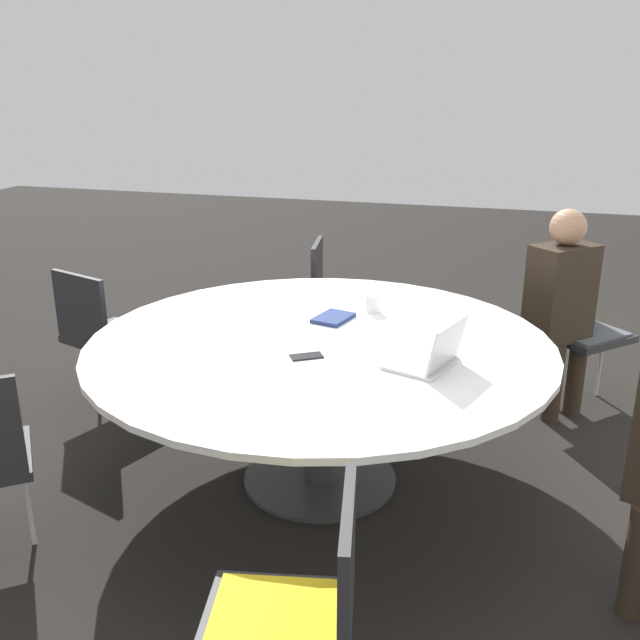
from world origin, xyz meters
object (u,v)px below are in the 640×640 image
at_px(chair_5, 300,612).
at_px(cell_phone, 306,356).
at_px(chair_2, 336,293).
at_px(person_1, 562,298).
at_px(coffee_cup, 373,303).
at_px(laptop, 431,356).
at_px(chair_1, 576,320).
at_px(spiral_notebook, 333,318).
at_px(chair_3, 101,328).

bearing_deg(chair_5, cell_phone, 4.96).
bearing_deg(chair_2, person_1, 66.17).
height_order(chair_2, coffee_cup, chair_2).
relative_size(chair_5, coffee_cup, 9.41).
height_order(person_1, laptop, person_1).
bearing_deg(chair_1, spiral_notebook, -5.55).
xyz_separation_m(laptop, cell_phone, (0.03, -0.54, -0.05)).
bearing_deg(cell_phone, chair_1, 141.95).
relative_size(chair_2, coffee_cup, 9.41).
xyz_separation_m(chair_1, chair_3, (0.91, -2.65, 0.00)).
xyz_separation_m(chair_3, spiral_notebook, (0.12, 1.42, 0.23)).
bearing_deg(chair_3, cell_phone, -4.91).
relative_size(chair_3, person_1, 0.71).
bearing_deg(spiral_notebook, coffee_cup, 137.82).
bearing_deg(person_1, chair_5, 28.25).
xyz_separation_m(chair_2, person_1, (0.36, 1.41, 0.20)).
xyz_separation_m(chair_1, cell_phone, (1.55, -1.21, 0.23)).
height_order(chair_5, person_1, person_1).
distance_m(chair_3, laptop, 2.08).
xyz_separation_m(spiral_notebook, cell_phone, (0.51, 0.02, -0.01)).
distance_m(chair_1, person_1, 0.32).
relative_size(chair_1, chair_2, 1.00).
xyz_separation_m(chair_2, cell_phone, (1.68, 0.31, 0.23)).
height_order(chair_5, cell_phone, chair_5).
distance_m(laptop, coffee_cup, 0.77).
relative_size(person_1, spiral_notebook, 5.01).
distance_m(chair_1, chair_3, 2.80).
height_order(chair_2, person_1, person_1).
height_order(chair_1, chair_3, same).
height_order(person_1, coffee_cup, person_1).
height_order(chair_5, laptop, laptop).
height_order(chair_3, cell_phone, chair_3).
distance_m(spiral_notebook, coffee_cup, 0.24).
xyz_separation_m(person_1, laptop, (1.29, -0.57, 0.08)).
height_order(chair_1, spiral_notebook, chair_1).
bearing_deg(cell_phone, chair_3, -113.99).
bearing_deg(chair_3, chair_5, -27.19).
relative_size(chair_5, cell_phone, 5.48).
bearing_deg(chair_2, chair_3, -56.66).
relative_size(chair_5, person_1, 0.71).
distance_m(chair_1, cell_phone, 1.98).
distance_m(chair_5, laptop, 1.31).
bearing_deg(person_1, chair_2, -60.09).
xyz_separation_m(chair_2, chair_3, (1.04, -1.13, 0.00)).
xyz_separation_m(chair_1, chair_5, (2.79, -0.85, 0.00)).
xyz_separation_m(person_1, spiral_notebook, (0.80, -1.12, 0.04)).
height_order(chair_2, laptop, laptop).
bearing_deg(chair_1, chair_2, -50.69).
distance_m(chair_3, spiral_notebook, 1.45).
bearing_deg(cell_phone, spiral_notebook, -178.33).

